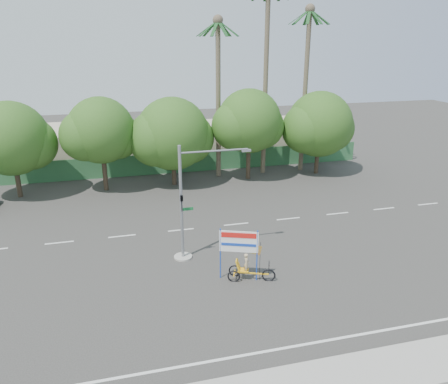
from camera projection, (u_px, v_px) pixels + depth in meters
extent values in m
plane|color=#33302D|center=(241.00, 286.00, 23.49)|extent=(120.00, 120.00, 0.00)
cube|color=#336B3D|center=(179.00, 163.00, 42.75)|extent=(38.00, 0.08, 2.00)
cube|color=#C3B59B|center=(74.00, 148.00, 44.19)|extent=(12.00, 8.00, 4.00)
cube|color=#C3B59B|center=(244.00, 140.00, 48.46)|extent=(14.00, 8.00, 3.60)
cylinder|color=#473828|center=(17.00, 177.00, 36.04)|extent=(0.40, 0.40, 3.52)
sphere|color=#225118|center=(11.00, 139.00, 34.96)|extent=(6.00, 6.00, 6.00)
sphere|color=#225118|center=(31.00, 144.00, 35.74)|extent=(4.32, 4.32, 4.32)
cylinder|color=#473828|center=(105.00, 169.00, 37.64)|extent=(0.40, 0.40, 3.74)
sphere|color=#225118|center=(101.00, 130.00, 36.49)|extent=(5.60, 5.60, 5.60)
sphere|color=#225118|center=(117.00, 136.00, 37.26)|extent=(4.03, 4.03, 4.03)
sphere|color=#225118|center=(85.00, 136.00, 36.08)|extent=(4.26, 4.26, 4.26)
cylinder|color=#473828|center=(174.00, 167.00, 39.11)|extent=(0.40, 0.40, 3.30)
sphere|color=#225118|center=(172.00, 134.00, 38.10)|extent=(6.40, 6.40, 6.40)
sphere|color=#225118|center=(188.00, 138.00, 38.88)|extent=(4.61, 4.61, 4.61)
sphere|color=#225118|center=(156.00, 139.00, 37.64)|extent=(4.86, 4.86, 4.86)
cylinder|color=#473828|center=(248.00, 159.00, 40.65)|extent=(0.40, 0.40, 3.87)
sphere|color=#225118|center=(249.00, 121.00, 39.46)|extent=(5.80, 5.80, 5.80)
sphere|color=#225118|center=(261.00, 126.00, 40.25)|extent=(4.18, 4.18, 4.18)
sphere|color=#225118|center=(236.00, 126.00, 39.05)|extent=(4.41, 4.41, 4.41)
cylinder|color=#473828|center=(317.00, 156.00, 42.36)|extent=(0.40, 0.40, 3.43)
sphere|color=#225118|center=(319.00, 124.00, 41.30)|extent=(6.20, 6.20, 6.20)
sphere|color=#225118|center=(331.00, 129.00, 42.09)|extent=(4.46, 4.46, 4.46)
sphere|color=#225118|center=(307.00, 129.00, 40.86)|extent=(4.71, 4.71, 4.71)
cylinder|color=#70604C|center=(265.00, 84.00, 40.27)|extent=(0.44, 0.44, 17.00)
cylinder|color=#70604C|center=(305.00, 94.00, 41.54)|extent=(0.44, 0.44, 15.00)
sphere|color=#70604C|center=(310.00, 9.00, 39.01)|extent=(0.90, 0.90, 0.90)
cube|color=#1C4C21|center=(319.00, 17.00, 39.45)|extent=(1.91, 0.28, 1.36)
cube|color=#1C4C21|center=(314.00, 17.00, 39.95)|extent=(1.65, 1.44, 1.36)
cube|color=#1C4C21|center=(307.00, 17.00, 40.12)|extent=(0.61, 1.93, 1.36)
cube|color=#1C4C21|center=(301.00, 17.00, 39.87)|extent=(1.20, 1.80, 1.36)
cube|color=#1C4C21|center=(299.00, 17.00, 39.32)|extent=(1.89, 0.92, 1.36)
cube|color=#1C4C21|center=(302.00, 16.00, 38.73)|extent=(1.89, 0.92, 1.36)
cube|color=#1C4C21|center=(309.00, 16.00, 38.38)|extent=(1.20, 1.80, 1.36)
cube|color=#1C4C21|center=(316.00, 16.00, 38.42)|extent=(0.61, 1.93, 1.36)
cube|color=#1C4C21|center=(320.00, 17.00, 38.85)|extent=(1.65, 1.44, 1.36)
cylinder|color=#70604C|center=(218.00, 102.00, 39.72)|extent=(0.44, 0.44, 14.00)
sphere|color=#70604C|center=(218.00, 20.00, 37.36)|extent=(0.90, 0.90, 0.90)
cube|color=#1C4C21|center=(228.00, 28.00, 37.80)|extent=(1.91, 0.28, 1.36)
cube|color=#1C4C21|center=(224.00, 28.00, 38.30)|extent=(1.65, 1.44, 1.36)
cube|color=#1C4C21|center=(217.00, 28.00, 38.47)|extent=(0.61, 1.93, 1.36)
cube|color=#1C4C21|center=(211.00, 28.00, 38.22)|extent=(1.20, 1.80, 1.36)
cube|color=#1C4C21|center=(207.00, 28.00, 37.67)|extent=(1.89, 0.92, 1.36)
cube|color=#1C4C21|center=(209.00, 28.00, 37.08)|extent=(1.89, 0.92, 1.36)
cube|color=#1C4C21|center=(215.00, 28.00, 36.73)|extent=(1.20, 1.80, 1.36)
cube|color=#1C4C21|center=(222.00, 28.00, 36.78)|extent=(0.61, 1.93, 1.36)
cube|color=#1C4C21|center=(228.00, 28.00, 37.20)|extent=(1.65, 1.44, 1.36)
cylinder|color=gray|center=(183.00, 257.00, 26.53)|extent=(1.10, 1.10, 0.10)
cylinder|color=gray|center=(181.00, 204.00, 25.37)|extent=(0.18, 0.18, 7.00)
cylinder|color=gray|center=(214.00, 151.00, 24.81)|extent=(4.00, 0.10, 0.10)
cube|color=gray|center=(246.00, 151.00, 25.28)|extent=(0.55, 0.20, 0.12)
imported|color=black|center=(182.00, 204.00, 25.13)|extent=(0.16, 0.20, 1.00)
cube|color=#14662D|center=(187.00, 209.00, 25.57)|extent=(0.70, 0.04, 0.18)
torus|color=black|center=(269.00, 275.00, 23.93)|extent=(0.73, 0.36, 0.75)
torus|color=black|center=(235.00, 271.00, 24.44)|extent=(0.69, 0.33, 0.70)
torus|color=black|center=(234.00, 276.00, 23.86)|extent=(0.69, 0.33, 0.70)
cube|color=yellow|center=(251.00, 273.00, 24.01)|extent=(1.79, 0.75, 0.07)
cube|color=yellow|center=(234.00, 273.00, 24.14)|extent=(0.31, 0.65, 0.06)
cube|color=yellow|center=(243.00, 270.00, 24.01)|extent=(0.69, 0.64, 0.07)
cube|color=yellow|center=(238.00, 265.00, 23.94)|extent=(0.41, 0.53, 0.60)
cylinder|color=black|center=(269.00, 268.00, 23.78)|extent=(0.04, 0.04, 0.61)
cube|color=black|center=(269.00, 263.00, 23.68)|extent=(0.22, 0.48, 0.04)
imported|color=#CCB284|center=(247.00, 264.00, 23.85)|extent=(0.43, 0.51, 1.20)
cylinder|color=blue|center=(220.00, 254.00, 23.84)|extent=(0.08, 0.08, 3.00)
cylinder|color=blue|center=(257.00, 256.00, 23.61)|extent=(0.08, 0.08, 3.00)
cube|color=white|center=(239.00, 242.00, 23.46)|extent=(1.99, 0.82, 1.22)
cube|color=red|center=(239.00, 235.00, 23.29)|extent=(1.77, 0.70, 0.29)
cube|color=blue|center=(239.00, 245.00, 23.48)|extent=(1.77, 0.70, 0.16)
cylinder|color=black|center=(260.00, 261.00, 23.70)|extent=(0.03, 0.03, 2.34)
cube|color=red|center=(253.00, 249.00, 23.50)|extent=(0.93, 0.38, 0.73)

